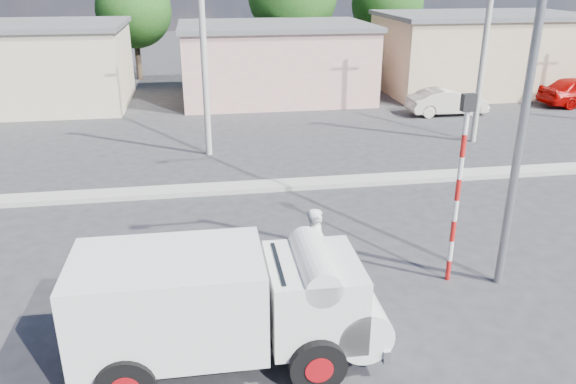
{
  "coord_description": "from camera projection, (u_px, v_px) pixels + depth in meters",
  "views": [
    {
      "loc": [
        -2.3,
        -9.17,
        6.73
      ],
      "look_at": [
        -0.12,
        4.32,
        1.3
      ],
      "focal_mm": 35.0,
      "sensor_mm": 36.0,
      "label": 1
    }
  ],
  "objects": [
    {
      "name": "median",
      "position": [
        274.0,
        185.0,
        18.55
      ],
      "size": [
        40.0,
        0.8,
        0.16
      ],
      "primitive_type": "cube",
      "color": "#99968E",
      "rests_on": "ground"
    },
    {
      "name": "truck",
      "position": [
        230.0,
        303.0,
        9.91
      ],
      "size": [
        5.44,
        2.26,
        2.24
      ],
      "rotation": [
        0.0,
        0.0,
        -0.01
      ],
      "color": "black",
      "rests_on": "ground"
    },
    {
      "name": "ground_plane",
      "position": [
        328.0,
        330.0,
        11.24
      ],
      "size": [
        120.0,
        120.0,
        0.0
      ],
      "primitive_type": "plane",
      "color": "#2C2C2F",
      "rests_on": "ground"
    },
    {
      "name": "cyclist",
      "position": [
        316.0,
        260.0,
        12.08
      ],
      "size": [
        0.63,
        0.77,
        1.81
      ],
      "primitive_type": "imported",
      "rotation": [
        0.0,
        0.0,
        1.23
      ],
      "color": "silver",
      "rests_on": "ground"
    },
    {
      "name": "car_cream",
      "position": [
        447.0,
        102.0,
        27.73
      ],
      "size": [
        3.92,
        1.4,
        1.29
      ],
      "primitive_type": "imported",
      "rotation": [
        0.0,
        0.0,
        1.58
      ],
      "color": "beige",
      "rests_on": "ground"
    },
    {
      "name": "streetlight",
      "position": [
        524.0,
        65.0,
        11.13
      ],
      "size": [
        2.34,
        0.22,
        9.0
      ],
      "color": "slate",
      "rests_on": "ground"
    },
    {
      "name": "utility_poles",
      "position": [
        343.0,
        45.0,
        21.23
      ],
      "size": [
        35.4,
        0.24,
        8.0
      ],
      "color": "#99968E",
      "rests_on": "ground"
    },
    {
      "name": "bicycle",
      "position": [
        316.0,
        275.0,
        12.21
      ],
      "size": [
        2.21,
        1.38,
        1.1
      ],
      "primitive_type": "imported",
      "rotation": [
        0.0,
        0.0,
        1.23
      ],
      "color": "black",
      "rests_on": "ground"
    },
    {
      "name": "building_row",
      "position": [
        258.0,
        59.0,
        30.8
      ],
      "size": [
        37.8,
        7.3,
        4.44
      ],
      "color": "beige",
      "rests_on": "ground"
    },
    {
      "name": "traffic_pole",
      "position": [
        460.0,
        175.0,
        12.14
      ],
      "size": [
        0.28,
        0.18,
        4.36
      ],
      "color": "red",
      "rests_on": "ground"
    },
    {
      "name": "tree_row",
      "position": [
        193.0,
        2.0,
        35.38
      ],
      "size": [
        34.13,
        7.32,
        8.1
      ],
      "color": "#38281E",
      "rests_on": "ground"
    }
  ]
}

